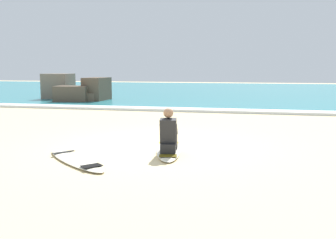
% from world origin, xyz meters
% --- Properties ---
extents(ground_plane, '(80.00, 80.00, 0.00)m').
position_xyz_m(ground_plane, '(0.00, 0.00, 0.00)').
color(ground_plane, beige).
extents(sea, '(80.00, 28.00, 0.10)m').
position_xyz_m(sea, '(0.00, 21.18, 0.05)').
color(sea, teal).
rests_on(sea, ground).
extents(breaking_foam, '(80.00, 0.90, 0.11)m').
position_xyz_m(breaking_foam, '(0.00, 7.48, 0.06)').
color(breaking_foam, white).
rests_on(breaking_foam, ground).
extents(surfboard_main, '(0.98, 2.31, 0.08)m').
position_xyz_m(surfboard_main, '(0.56, -0.41, 0.04)').
color(surfboard_main, '#EFE5C6').
rests_on(surfboard_main, ground).
extents(surfer_seated, '(0.43, 0.74, 0.95)m').
position_xyz_m(surfer_seated, '(0.64, -0.75, 0.44)').
color(surfer_seated, '#232326').
rests_on(surfer_seated, surfboard_main).
extents(surfboard_spare_near, '(2.09, 1.92, 0.08)m').
position_xyz_m(surfboard_spare_near, '(-1.05, -1.72, 0.04)').
color(surfboard_spare_near, '#EFE5C6').
rests_on(surfboard_spare_near, ground).
extents(rock_outcrop_distant, '(3.94, 2.88, 1.52)m').
position_xyz_m(rock_outcrop_distant, '(-7.20, 10.69, 0.60)').
color(rock_outcrop_distant, brown).
rests_on(rock_outcrop_distant, ground).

